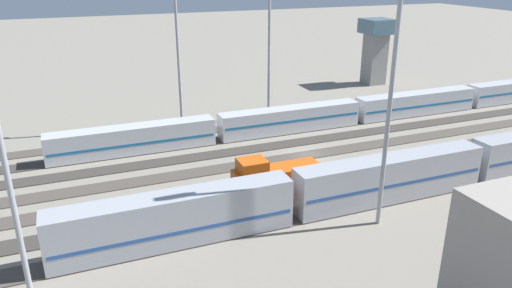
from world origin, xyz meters
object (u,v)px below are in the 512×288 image
object	(u,v)px
train_on_track_1	(356,111)
train_on_track_5	(275,181)
train_on_track_6	(474,162)
control_tower	(376,46)
light_mast_1	(395,53)
light_mast_0	(269,26)
light_mast_2	(175,4)

from	to	relation	value
train_on_track_1	train_on_track_5	world-z (taller)	train_on_track_5
train_on_track_1	train_on_track_5	size ratio (longest dim) A/B	9.56
train_on_track_6	control_tower	size ratio (longest dim) A/B	6.90
train_on_track_1	train_on_track_5	distance (m)	30.97
train_on_track_5	light_mast_1	size ratio (longest dim) A/B	0.37
train_on_track_1	control_tower	distance (m)	29.42
light_mast_0	control_tower	world-z (taller)	light_mast_0
train_on_track_6	control_tower	world-z (taller)	control_tower
train_on_track_5	light_mast_2	world-z (taller)	light_mast_2
light_mast_0	light_mast_1	distance (m)	36.44
train_on_track_5	light_mast_0	size ratio (longest dim) A/B	0.42
train_on_track_5	control_tower	bearing A→B (deg)	-135.13
train_on_track_5	light_mast_2	xyz separation A→B (m)	(3.71, -28.38, 16.98)
light_mast_1	train_on_track_6	bearing A→B (deg)	-166.28
light_mast_1	control_tower	size ratio (longest dim) A/B	1.97
train_on_track_6	train_on_track_1	size ratio (longest dim) A/B	1.00
train_on_track_6	train_on_track_5	distance (m)	24.39
train_on_track_1	light_mast_1	world-z (taller)	light_mast_1
train_on_track_6	control_tower	bearing A→B (deg)	-111.30
control_tower	train_on_track_5	bearing A→B (deg)	44.87
light_mast_2	train_on_track_1	bearing A→B (deg)	162.96
light_mast_2	control_tower	distance (m)	49.15
train_on_track_1	light_mast_2	bearing A→B (deg)	-17.04
light_mast_0	control_tower	distance (m)	35.32
train_on_track_6	train_on_track_1	xyz separation A→B (m)	(0.22, -25.00, -0.58)
train_on_track_1	control_tower	world-z (taller)	control_tower
control_tower	light_mast_1	bearing A→B (deg)	55.81
train_on_track_1	light_mast_0	bearing A→B (deg)	-29.75
light_mast_2	control_tower	size ratio (longest dim) A/B	2.20
train_on_track_5	light_mast_1	distance (m)	19.22
train_on_track_1	light_mast_0	distance (m)	19.83
light_mast_0	light_mast_1	xyz separation A→B (m)	(3.41, 36.23, 1.93)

